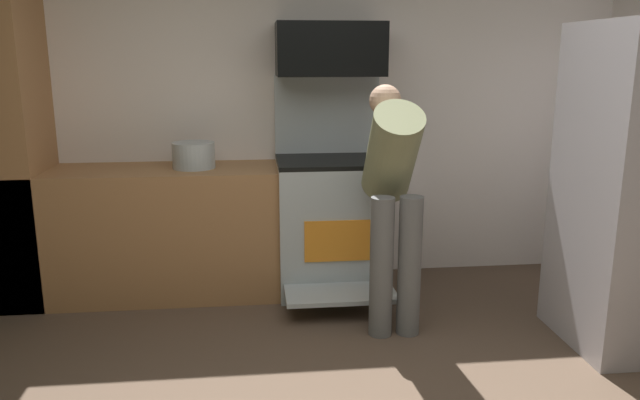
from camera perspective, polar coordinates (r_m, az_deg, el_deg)
wall_back at (r=4.61m, az=-3.62°, el=8.82°), size 5.20×0.12×2.60m
lower_cabinet_run at (r=4.45m, az=-14.90°, el=-2.90°), size 2.40×0.60×0.90m
oven_range at (r=4.40m, az=1.03°, el=-1.82°), size 0.76×0.98×1.51m
microwave at (r=4.34m, az=0.94°, el=13.78°), size 0.74×0.38×0.36m
person_cook at (r=3.71m, az=6.74°, el=1.06°), size 0.31×0.62×1.48m
stock_pot at (r=4.30m, az=-11.61°, el=4.08°), size 0.29×0.29×0.18m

